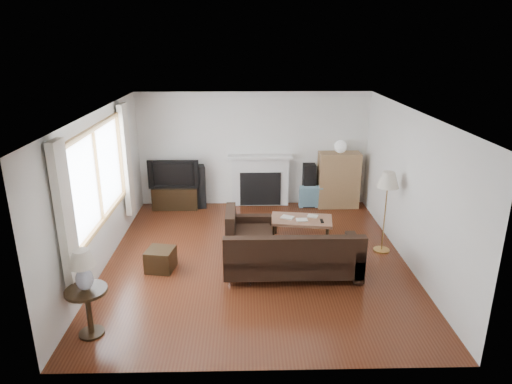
{
  "coord_description": "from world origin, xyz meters",
  "views": [
    {
      "loc": [
        -0.17,
        -6.99,
        3.59
      ],
      "look_at": [
        0.0,
        0.3,
        1.1
      ],
      "focal_mm": 32.0,
      "sensor_mm": 36.0,
      "label": 1
    }
  ],
  "objects_px": {
    "bookshelf": "(338,180)",
    "coffee_table": "(301,229)",
    "side_table": "(89,312)",
    "floor_lamp": "(385,212)",
    "tv_stand": "(176,197)",
    "sectional_sofa": "(292,254)"
  },
  "relations": [
    {
      "from": "bookshelf",
      "to": "side_table",
      "type": "distance_m",
      "value": 6.06
    },
    {
      "from": "floor_lamp",
      "to": "side_table",
      "type": "bearing_deg",
      "value": -152.42
    },
    {
      "from": "bookshelf",
      "to": "coffee_table",
      "type": "bearing_deg",
      "value": -119.83
    },
    {
      "from": "sectional_sofa",
      "to": "tv_stand",
      "type": "bearing_deg",
      "value": 126.43
    },
    {
      "from": "bookshelf",
      "to": "floor_lamp",
      "type": "relative_size",
      "value": 0.84
    },
    {
      "from": "sectional_sofa",
      "to": "coffee_table",
      "type": "xyz_separation_m",
      "value": [
        0.29,
        1.29,
        -0.15
      ]
    },
    {
      "from": "bookshelf",
      "to": "tv_stand",
      "type": "bearing_deg",
      "value": -179.85
    },
    {
      "from": "bookshelf",
      "to": "side_table",
      "type": "xyz_separation_m",
      "value": [
        -4.01,
        -4.54,
        -0.29
      ]
    },
    {
      "from": "floor_lamp",
      "to": "side_table",
      "type": "xyz_separation_m",
      "value": [
        -4.37,
        -2.28,
        -0.4
      ]
    },
    {
      "from": "coffee_table",
      "to": "floor_lamp",
      "type": "height_order",
      "value": "floor_lamp"
    },
    {
      "from": "tv_stand",
      "to": "sectional_sofa",
      "type": "bearing_deg",
      "value": -53.57
    },
    {
      "from": "tv_stand",
      "to": "side_table",
      "type": "distance_m",
      "value": 4.55
    },
    {
      "from": "sectional_sofa",
      "to": "side_table",
      "type": "xyz_separation_m",
      "value": [
        -2.7,
        -1.46,
        -0.05
      ]
    },
    {
      "from": "bookshelf",
      "to": "coffee_table",
      "type": "relative_size",
      "value": 1.1
    },
    {
      "from": "sectional_sofa",
      "to": "side_table",
      "type": "bearing_deg",
      "value": -151.55
    },
    {
      "from": "bookshelf",
      "to": "sectional_sofa",
      "type": "distance_m",
      "value": 3.35
    },
    {
      "from": "tv_stand",
      "to": "coffee_table",
      "type": "bearing_deg",
      "value": -34.74
    },
    {
      "from": "sectional_sofa",
      "to": "coffee_table",
      "type": "bearing_deg",
      "value": 77.19
    },
    {
      "from": "tv_stand",
      "to": "floor_lamp",
      "type": "xyz_separation_m",
      "value": [
        3.94,
        -2.24,
        0.48
      ]
    },
    {
      "from": "coffee_table",
      "to": "sectional_sofa",
      "type": "bearing_deg",
      "value": -94.12
    },
    {
      "from": "sectional_sofa",
      "to": "coffee_table",
      "type": "distance_m",
      "value": 1.33
    },
    {
      "from": "side_table",
      "to": "bookshelf",
      "type": "bearing_deg",
      "value": 48.5
    }
  ]
}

